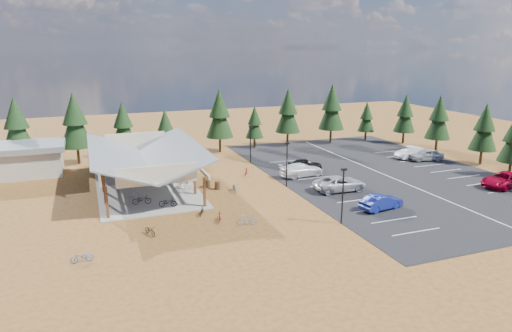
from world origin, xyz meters
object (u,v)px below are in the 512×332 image
bike_6 (164,181)px  car_4 (305,164)px  bike_0 (142,200)px  bike_15 (246,172)px  bike_4 (168,202)px  outbuilding (18,159)px  car_1 (381,202)px  lamp_post_0 (343,192)px  trash_bin_0 (208,184)px  bike_12 (201,211)px  car_3 (301,170)px  bike_14 (234,188)px  bike_1 (135,196)px  car_9 (410,152)px  car_8 (426,155)px  trash_bin_1 (217,185)px  bike_10 (82,257)px  bike_13 (247,219)px  bike_11 (220,216)px  car_2 (340,183)px  lamp_post_1 (287,161)px  bike_7 (151,169)px  bike_3 (114,169)px  bike_8 (150,230)px  bike_2 (126,185)px  car_6 (504,180)px  lamp_post_2 (250,141)px

bike_6 → car_4: size_ratio=0.38×
bike_0 → bike_15: 15.08m
bike_4 → outbuilding: bearing=58.6°
car_1 → lamp_post_0: bearing=97.8°
trash_bin_0 → bike_12: (-2.81, -8.36, -0.03)m
car_3 → bike_14: bearing=102.1°
bike_1 → car_9: car_9 is taller
bike_1 → car_4: size_ratio=0.36×
car_3 → car_8: bearing=-91.7°
outbuilding → trash_bin_1: outbuilding is taller
bike_10 → bike_13: bearing=98.0°
bike_0 → bike_10: size_ratio=1.15×
car_3 → bike_11: bearing=123.9°
bike_12 → lamp_post_0: bearing=174.2°
bike_1 → car_1: 24.72m
trash_bin_1 → bike_15: (4.92, 4.31, 0.00)m
trash_bin_0 → car_2: car_2 is taller
bike_14 → bike_1: bearing=-173.8°
lamp_post_1 → bike_10: 25.09m
bike_0 → bike_4: bearing=-118.0°
car_9 → bike_14: bearing=-88.3°
bike_7 → bike_15: (10.89, -5.08, -0.09)m
bike_3 → lamp_post_0: bearing=-158.2°
bike_8 → car_3: (19.97, 11.90, 0.42)m
bike_10 → car_1: (27.42, 1.80, 0.37)m
car_2 → car_8: car_8 is taller
outbuilding → bike_7: (15.40, -4.80, -1.49)m
bike_15 → car_8: car_8 is taller
bike_10 → bike_15: size_ratio=1.07×
trash_bin_0 → bike_15: bearing=29.4°
bike_2 → bike_8: bike_2 is taller
bike_14 → bike_15: bearing=67.5°
outbuilding → bike_0: 21.04m
bike_7 → car_3: car_3 is taller
bike_14 → car_6: car_6 is taller
bike_12 → bike_13: bike_13 is taller
lamp_post_0 → bike_11: 11.29m
bike_14 → car_4: car_4 is taller
bike_6 → car_6: car_6 is taller
bike_11 → car_2: car_2 is taller
bike_4 → bike_7: bearing=17.8°
outbuilding → car_3: outbuilding is taller
outbuilding → lamp_post_2: bearing=-7.9°
bike_15 → car_2: (7.61, -9.59, 0.40)m
bike_13 → lamp_post_0: bearing=86.0°
trash_bin_0 → bike_1: size_ratio=0.58×
lamp_post_2 → bike_12: lamp_post_2 is taller
car_3 → car_8: 19.88m
bike_10 → car_9: bearing=109.8°
trash_bin_1 → bike_4: (-6.24, -4.06, 0.12)m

